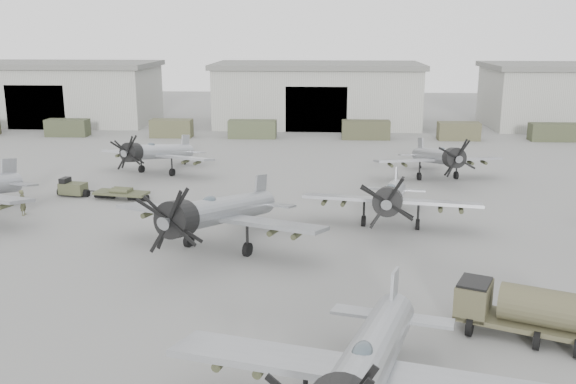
% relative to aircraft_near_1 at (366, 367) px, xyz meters
% --- Properties ---
extents(ground, '(220.00, 220.00, 0.00)m').
position_rel_aircraft_near_1_xyz_m(ground, '(-2.71, 10.31, -2.54)').
color(ground, slate).
rests_on(ground, ground).
extents(hangar_left, '(29.00, 14.80, 8.70)m').
position_rel_aircraft_near_1_xyz_m(hangar_left, '(-40.71, 72.27, 1.83)').
color(hangar_left, gray).
rests_on(hangar_left, ground).
extents(hangar_center, '(29.00, 14.80, 8.70)m').
position_rel_aircraft_near_1_xyz_m(hangar_center, '(-2.71, 72.27, 1.83)').
color(hangar_center, gray).
rests_on(hangar_center, ground).
extents(support_truck_1, '(5.30, 2.20, 2.16)m').
position_rel_aircraft_near_1_xyz_m(support_truck_1, '(-34.38, 60.31, -1.46)').
color(support_truck_1, '#373C27').
rests_on(support_truck_1, ground).
extents(support_truck_2, '(5.22, 2.20, 2.25)m').
position_rel_aircraft_near_1_xyz_m(support_truck_2, '(-20.91, 60.31, -1.41)').
color(support_truck_2, '#48492F').
rests_on(support_truck_2, ground).
extents(support_truck_3, '(5.98, 2.20, 2.23)m').
position_rel_aircraft_near_1_xyz_m(support_truck_3, '(-10.62, 60.31, -1.43)').
color(support_truck_3, '#3F462E').
rests_on(support_truck_3, ground).
extents(support_truck_4, '(5.93, 2.20, 2.31)m').
position_rel_aircraft_near_1_xyz_m(support_truck_4, '(3.56, 60.31, -1.38)').
color(support_truck_4, '#3C3D28').
rests_on(support_truck_4, ground).
extents(support_truck_5, '(5.06, 2.20, 2.19)m').
position_rel_aircraft_near_1_xyz_m(support_truck_5, '(14.97, 60.31, -1.45)').
color(support_truck_5, '#48472F').
rests_on(support_truck_5, ground).
extents(support_truck_6, '(6.47, 2.20, 2.15)m').
position_rel_aircraft_near_1_xyz_m(support_truck_6, '(26.82, 60.31, -1.47)').
color(support_truck_6, '#383D28').
rests_on(support_truck_6, ground).
extents(aircraft_near_1, '(14.04, 12.64, 5.59)m').
position_rel_aircraft_near_1_xyz_m(aircraft_near_1, '(0.00, 0.00, 0.00)').
color(aircraft_near_1, '#999CA1').
rests_on(aircraft_near_1, ground).
extents(aircraft_mid_1, '(13.73, 12.39, 5.54)m').
position_rel_aircraft_near_1_xyz_m(aircraft_mid_1, '(-8.08, 17.99, -0.02)').
color(aircraft_mid_1, gray).
rests_on(aircraft_mid_1, ground).
extents(aircraft_mid_2, '(12.39, 11.16, 4.92)m').
position_rel_aircraft_near_1_xyz_m(aircraft_mid_2, '(3.12, 23.49, -0.30)').
color(aircraft_mid_2, '#979AA0').
rests_on(aircraft_mid_2, ground).
extents(aircraft_far_0, '(11.47, 10.35, 4.63)m').
position_rel_aircraft_near_1_xyz_m(aircraft_far_0, '(-17.41, 39.15, -0.43)').
color(aircraft_far_0, '#A0A3A8').
rests_on(aircraft_far_0, ground).
extents(aircraft_far_1, '(11.72, 10.55, 4.65)m').
position_rel_aircraft_near_1_xyz_m(aircraft_far_1, '(8.89, 38.46, -0.43)').
color(aircraft_far_1, gray).
rests_on(aircraft_far_1, ground).
extents(fuel_tanker, '(6.52, 4.34, 2.40)m').
position_rel_aircraft_near_1_xyz_m(fuel_tanker, '(7.58, 7.64, -1.17)').
color(fuel_tanker, '#4A4831').
rests_on(fuel_tanker, ground).
extents(tug_trailer, '(7.70, 2.80, 1.52)m').
position_rel_aircraft_near_1_xyz_m(tug_trailer, '(-20.51, 30.51, -1.97)').
color(tug_trailer, '#3E412B').
rests_on(tug_trailer, ground).
extents(ground_crew, '(0.49, 0.72, 1.91)m').
position_rel_aircraft_near_1_xyz_m(ground_crew, '(-23.63, 25.11, -1.58)').
color(ground_crew, '#494A30').
rests_on(ground_crew, ground).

